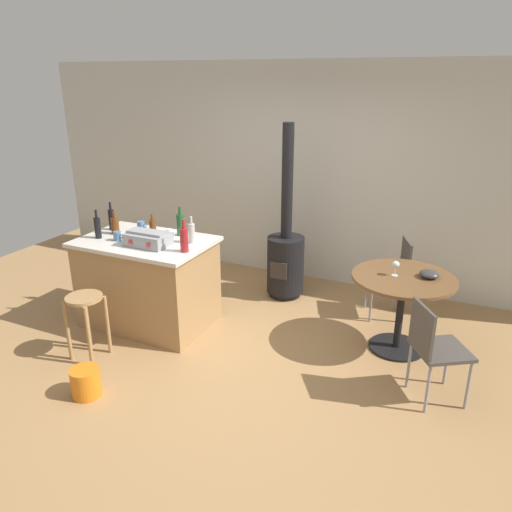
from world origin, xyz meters
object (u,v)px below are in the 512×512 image
(wine_glass, at_px, (396,265))
(plastic_bucket, at_px, (86,382))
(folding_chair_near, at_px, (393,271))
(folding_chair_far, at_px, (434,345))
(bottle_3, at_px, (153,227))
(serving_bowl, at_px, (429,274))
(bottle_2, at_px, (184,239))
(bottle_6, at_px, (115,225))
(cup_0, at_px, (136,233))
(cup_1, at_px, (141,226))
(cup_3, at_px, (117,236))
(wooden_stool, at_px, (86,312))
(bottle_1, at_px, (180,224))
(bottle_4, at_px, (112,219))
(dining_table, at_px, (402,294))
(cup_2, at_px, (169,233))
(wood_stove, at_px, (286,255))
(kitchen_island, at_px, (148,282))
(toolbox, at_px, (148,239))
(bottle_5, at_px, (192,233))
(bottle_0, at_px, (98,227))

(wine_glass, height_order, plastic_bucket, wine_glass)
(folding_chair_near, distance_m, folding_chair_far, 1.50)
(bottle_3, relative_size, serving_bowl, 1.24)
(bottle_2, height_order, bottle_6, bottle_2)
(cup_0, bearing_deg, wine_glass, 10.87)
(cup_0, distance_m, cup_1, 0.23)
(cup_3, xyz_separation_m, plastic_bucket, (0.53, -1.16, -0.86))
(cup_0, distance_m, wine_glass, 2.63)
(wooden_stool, relative_size, bottle_1, 2.02)
(bottle_4, relative_size, cup_0, 2.48)
(dining_table, distance_m, cup_2, 2.39)
(wood_stove, bearing_deg, bottle_2, -109.84)
(kitchen_island, xyz_separation_m, bottle_2, (0.56, -0.13, 0.59))
(cup_0, xyz_separation_m, cup_3, (-0.09, -0.18, 0.00))
(toolbox, bearing_deg, bottle_5, 36.55)
(toolbox, xyz_separation_m, plastic_bucket, (0.15, -1.17, -0.88))
(wine_glass, bearing_deg, bottle_3, -171.74)
(cup_2, bearing_deg, toolbox, -99.49)
(bottle_1, height_order, bottle_6, bottle_1)
(bottle_5, xyz_separation_m, cup_1, (-0.72, 0.13, -0.06))
(bottle_1, relative_size, wine_glass, 2.16)
(wooden_stool, relative_size, folding_chair_far, 0.73)
(wooden_stool, height_order, cup_3, cup_3)
(toolbox, bearing_deg, cup_0, 148.64)
(folding_chair_near, distance_m, bottle_6, 3.02)
(folding_chair_near, height_order, cup_3, cup_3)
(bottle_2, bearing_deg, wooden_stool, -134.94)
(wooden_stool, bearing_deg, bottle_0, 118.77)
(dining_table, bearing_deg, wood_stove, 154.40)
(bottle_1, relative_size, serving_bowl, 1.72)
(bottle_6, bearing_deg, bottle_1, 20.96)
(cup_2, bearing_deg, bottle_2, -38.54)
(folding_chair_near, bearing_deg, bottle_6, -156.05)
(bottle_5, relative_size, cup_2, 2.52)
(folding_chair_near, distance_m, bottle_5, 2.21)
(plastic_bucket, bearing_deg, folding_chair_far, 23.94)
(kitchen_island, relative_size, bottle_0, 4.51)
(bottle_3, bearing_deg, bottle_2, -28.04)
(cup_0, bearing_deg, cup_2, 19.47)
(folding_chair_far, distance_m, bottle_1, 2.72)
(bottle_5, relative_size, serving_bowl, 1.52)
(folding_chair_near, distance_m, cup_1, 2.78)
(toolbox, height_order, bottle_1, bottle_1)
(bottle_5, xyz_separation_m, bottle_6, (-0.89, -0.09, -0.01))
(folding_chair_near, height_order, serving_bowl, folding_chair_near)
(wooden_stool, xyz_separation_m, wine_glass, (2.54, 1.35, 0.41))
(kitchen_island, relative_size, toolbox, 3.20)
(bottle_5, bearing_deg, cup_0, -172.85)
(cup_1, relative_size, cup_3, 1.04)
(cup_0, relative_size, cup_3, 1.11)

